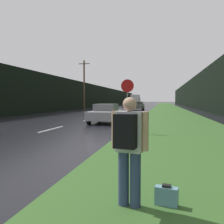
{
  "coord_description": "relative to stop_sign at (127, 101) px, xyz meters",
  "views": [
    {
      "loc": [
        6.15,
        0.04,
        1.63
      ],
      "look_at": [
        2.83,
        15.56,
        0.85
      ],
      "focal_mm": 38.0,
      "sensor_mm": 36.0,
      "label": 1
    }
  ],
  "objects": [
    {
      "name": "car_oncoming",
      "position": [
        -6.5,
        44.14,
        -0.87
      ],
      "size": [
        1.92,
        4.35,
        1.49
      ],
      "color": "black",
      "rests_on": "ground_plane"
    },
    {
      "name": "car_passing_far",
      "position": [
        -2.36,
        28.15,
        -0.88
      ],
      "size": [
        1.97,
        4.79,
        1.43
      ],
      "rotation": [
        0.0,
        0.0,
        3.14
      ],
      "color": "#4C514C",
      "rests_on": "ground_plane"
    },
    {
      "name": "treeline_far_side",
      "position": [
        -14.57,
        38.28,
        1.0
      ],
      "size": [
        2.0,
        140.0,
        5.24
      ],
      "primitive_type": "cube",
      "color": "black",
      "rests_on": "ground_plane"
    },
    {
      "name": "suitcase",
      "position": [
        1.79,
        -8.03,
        -1.46
      ],
      "size": [
        0.36,
        0.2,
        0.34
      ],
      "rotation": [
        0.0,
        0.0,
        -0.18
      ],
      "color": "#6093A8",
      "rests_on": "ground_plane"
    },
    {
      "name": "lane_stripe_f",
      "position": [
        -4.43,
        21.67,
        -1.62
      ],
      "size": [
        0.12,
        3.0,
        0.01
      ],
      "primitive_type": "cube",
      "color": "silver",
      "rests_on": "ground_plane"
    },
    {
      "name": "stop_sign",
      "position": [
        0.0,
        0.0,
        0.0
      ],
      "size": [
        0.64,
        0.07,
        2.67
      ],
      "color": "slate",
      "rests_on": "ground_plane"
    },
    {
      "name": "hitchhiker_with_backpack",
      "position": [
        1.23,
        -8.2,
        -0.66
      ],
      "size": [
        0.57,
        0.46,
        1.68
      ],
      "rotation": [
        0.0,
        0.0,
        -0.18
      ],
      "color": "navy",
      "rests_on": "ground_plane"
    },
    {
      "name": "utility_pole_far",
      "position": [
        -10.58,
        24.54,
        2.5
      ],
      "size": [
        1.8,
        0.24,
        7.97
      ],
      "color": "#4C3823",
      "rests_on": "ground_plane"
    },
    {
      "name": "delivery_truck",
      "position": [
        -6.5,
        61.96,
        0.15
      ],
      "size": [
        2.49,
        7.35,
        3.38
      ],
      "color": "gray",
      "rests_on": "ground_plane"
    },
    {
      "name": "grass_verge",
      "position": [
        2.71,
        28.28,
        -1.61
      ],
      "size": [
        6.0,
        240.0,
        0.02
      ],
      "primitive_type": "cube",
      "color": "#386028",
      "rests_on": "ground_plane"
    },
    {
      "name": "lane_stripe_d",
      "position": [
        -4.43,
        7.67,
        -1.62
      ],
      "size": [
        0.12,
        3.0,
        0.01
      ],
      "primitive_type": "cube",
      "color": "silver",
      "rests_on": "ground_plane"
    },
    {
      "name": "treeline_near_side",
      "position": [
        8.71,
        38.28,
        1.54
      ],
      "size": [
        2.0,
        140.0,
        6.32
      ],
      "primitive_type": "cube",
      "color": "black",
      "rests_on": "ground_plane"
    },
    {
      "name": "lane_stripe_c",
      "position": [
        -4.43,
        0.67,
        -1.62
      ],
      "size": [
        0.12,
        3.0,
        0.01
      ],
      "primitive_type": "cube",
      "color": "silver",
      "rests_on": "ground_plane"
    },
    {
      "name": "lane_stripe_e",
      "position": [
        -4.43,
        14.67,
        -1.62
      ],
      "size": [
        0.12,
        3.0,
        0.01
      ],
      "primitive_type": "cube",
      "color": "silver",
      "rests_on": "ground_plane"
    },
    {
      "name": "car_passing_near",
      "position": [
        -2.36,
        5.18,
        -0.93
      ],
      "size": [
        1.89,
        4.3,
        1.37
      ],
      "rotation": [
        0.0,
        0.0,
        3.14
      ],
      "color": "#9E9EA3",
      "rests_on": "ground_plane"
    }
  ]
}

